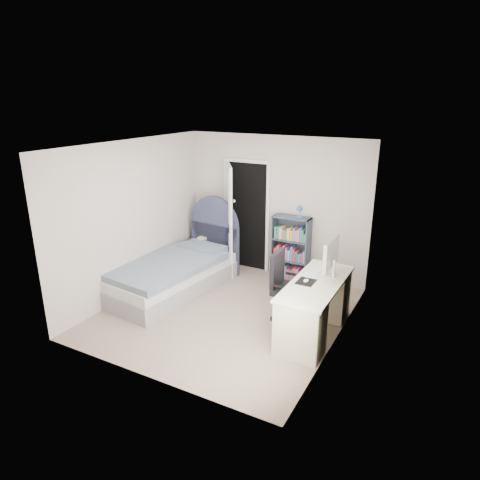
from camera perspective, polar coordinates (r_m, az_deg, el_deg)
The scene contains 8 objects.
room_shell at distance 6.12m, azimuth -2.10°, elevation 0.79°, with size 3.50×3.70×2.60m.
door at distance 7.79m, azimuth -0.57°, elevation 3.11°, with size 0.92×0.71×2.06m.
bed at distance 7.29m, azimuth -8.43°, elevation -4.18°, with size 1.34×2.42×1.43m.
nightstand at distance 8.08m, azimuth -4.66°, elevation -1.03°, with size 0.43×0.43×0.62m.
floor_lamp at distance 7.99m, azimuth -0.91°, elevation -0.07°, with size 0.19×0.19×1.36m.
bookcase at distance 7.56m, azimuth 6.85°, elevation -1.53°, with size 0.65×0.28×1.38m.
desk at distance 5.97m, azimuth 10.01°, elevation -8.58°, with size 0.63×1.59×1.30m.
office_chair at distance 6.23m, azimuth 5.96°, elevation -5.75°, with size 0.52×0.53×1.02m.
Camera 1 is at (2.95, -5.02, 3.13)m, focal length 32.00 mm.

